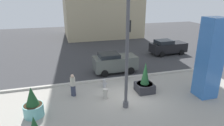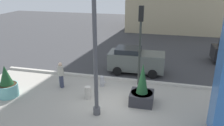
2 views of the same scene
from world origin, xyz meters
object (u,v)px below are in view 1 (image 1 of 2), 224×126
(lamp_post, at_px, (127,51))
(fire_hydrant, at_px, (104,83))
(pedestrian_crossing, at_px, (73,84))
(concrete_bollard, at_px, (105,94))
(potted_plant_near_left, at_px, (33,105))
(art_pillar_blue, at_px, (210,59))
(car_curb_west, at_px, (115,62))
(potted_plant_mid_plaza, at_px, (145,82))
(traffic_light_far_side, at_px, (128,41))
(car_intersection, at_px, (168,47))

(lamp_post, bearing_deg, fire_hydrant, 101.37)
(pedestrian_crossing, bearing_deg, concrete_bollard, -25.05)
(potted_plant_near_left, bearing_deg, concrete_bollard, 10.45)
(concrete_bollard, bearing_deg, potted_plant_near_left, -169.55)
(lamp_post, bearing_deg, art_pillar_blue, -0.50)
(car_curb_west, relative_size, pedestrian_crossing, 2.39)
(potted_plant_mid_plaza, height_order, potted_plant_near_left, potted_plant_mid_plaza)
(lamp_post, xyz_separation_m, fire_hydrant, (-0.64, 3.19, -3.43))
(lamp_post, distance_m, traffic_light_far_side, 4.35)
(art_pillar_blue, distance_m, potted_plant_near_left, 11.85)
(potted_plant_near_left, distance_m, car_intersection, 17.41)
(potted_plant_mid_plaza, distance_m, concrete_bollard, 3.11)
(art_pillar_blue, relative_size, traffic_light_far_side, 1.11)
(fire_hydrant, distance_m, car_curb_west, 3.43)
(lamp_post, bearing_deg, car_curb_west, 80.19)
(lamp_post, height_order, pedestrian_crossing, lamp_post)
(lamp_post, bearing_deg, potted_plant_mid_plaza, 38.48)
(car_intersection, bearing_deg, concrete_bollard, -139.22)
(fire_hydrant, bearing_deg, potted_plant_mid_plaza, -29.44)
(concrete_bollard, height_order, traffic_light_far_side, traffic_light_far_side)
(art_pillar_blue, relative_size, fire_hydrant, 7.47)
(art_pillar_blue, bearing_deg, car_curb_west, 128.73)
(lamp_post, height_order, potted_plant_near_left, lamp_post)
(potted_plant_near_left, bearing_deg, car_curb_west, 39.46)
(lamp_post, height_order, traffic_light_far_side, lamp_post)
(potted_plant_near_left, distance_m, car_curb_west, 8.69)
(art_pillar_blue, relative_size, car_intersection, 1.26)
(potted_plant_near_left, height_order, fire_hydrant, potted_plant_near_left)
(concrete_bollard, bearing_deg, art_pillar_blue, -12.10)
(potted_plant_near_left, relative_size, pedestrian_crossing, 1.14)
(concrete_bollard, bearing_deg, fire_hydrant, 78.42)
(lamp_post, xyz_separation_m, car_curb_west, (1.06, 6.11, -2.85))
(traffic_light_far_side, bearing_deg, potted_plant_mid_plaza, -77.93)
(car_intersection, bearing_deg, car_curb_west, -153.58)
(lamp_post, relative_size, car_curb_west, 1.92)
(art_pillar_blue, height_order, traffic_light_far_side, art_pillar_blue)
(potted_plant_mid_plaza, xyz_separation_m, concrete_bollard, (-3.08, -0.21, -0.42))
(concrete_bollard, height_order, car_curb_west, car_curb_west)
(potted_plant_near_left, bearing_deg, art_pillar_blue, -3.15)
(car_curb_west, bearing_deg, potted_plant_near_left, -140.54)
(traffic_light_far_side, height_order, pedestrian_crossing, traffic_light_far_side)
(lamp_post, bearing_deg, traffic_light_far_side, 68.72)
(car_intersection, relative_size, car_curb_west, 1.10)
(lamp_post, distance_m, car_intersection, 13.77)
(potted_plant_mid_plaza, relative_size, fire_hydrant, 3.13)
(art_pillar_blue, height_order, potted_plant_mid_plaza, art_pillar_blue)
(potted_plant_mid_plaza, xyz_separation_m, car_intersection, (6.89, 8.39, 0.10))
(fire_hydrant, height_order, car_intersection, car_intersection)
(art_pillar_blue, xyz_separation_m, pedestrian_crossing, (-9.12, 2.49, -1.86))
(car_intersection, bearing_deg, potted_plant_near_left, -147.11)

